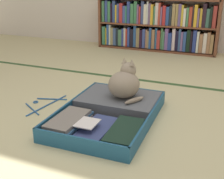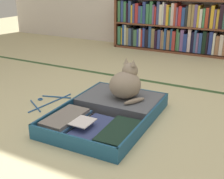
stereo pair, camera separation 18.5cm
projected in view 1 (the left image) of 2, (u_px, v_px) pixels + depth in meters
ground_plane at (122, 131)px, 1.85m from camera, size 10.00×10.00×0.00m
tatami_border at (161, 83)px, 2.70m from camera, size 4.80×0.05×0.00m
bookshelf at (156, 26)px, 3.83m from camera, size 1.55×0.24×0.67m
open_suitcase at (110, 111)px, 2.02m from camera, size 0.60×0.87×0.09m
black_cat at (125, 83)px, 2.10m from camera, size 0.29×0.29×0.28m
clothes_hanger at (43, 104)px, 2.23m from camera, size 0.25×0.43×0.01m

